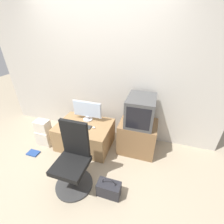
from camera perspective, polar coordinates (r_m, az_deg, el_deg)
name	(u,v)px	position (r m, az deg, el deg)	size (l,w,h in m)	color
ground_plane	(72,179)	(2.53, -14.90, -23.48)	(12.00, 12.00, 0.00)	tan
wall_back	(101,71)	(2.81, -4.28, 15.39)	(4.40, 0.05, 2.60)	beige
desk	(85,135)	(2.88, -10.23, -8.50)	(0.97, 0.71, 0.46)	#937047
side_stand	(137,137)	(2.74, 9.56, -9.21)	(0.63, 0.51, 0.58)	olive
main_monitor	(87,111)	(2.78, -9.45, 0.56)	(0.56, 0.17, 0.38)	silver
keyboard	(83,126)	(2.69, -10.93, -5.37)	(0.30, 0.10, 0.01)	#2D2D2D
mouse	(94,128)	(2.62, -6.94, -5.89)	(0.05, 0.04, 0.03)	silver
crt_tv	(141,110)	(2.47, 10.82, 0.60)	(0.44, 0.56, 0.46)	#474747
office_chair	(73,162)	(2.19, -14.57, -18.05)	(0.52, 0.52, 0.98)	#333333
cardboard_box_lower	(45,137)	(3.18, -24.04, -8.70)	(0.27, 0.22, 0.30)	beige
cardboard_box_upper	(42,126)	(3.04, -25.01, -4.87)	(0.25, 0.18, 0.22)	beige
handbag	(109,189)	(2.24, -1.18, -27.19)	(0.31, 0.16, 0.32)	#232328
book	(33,153)	(3.13, -27.79, -13.66)	(0.21, 0.14, 0.02)	navy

